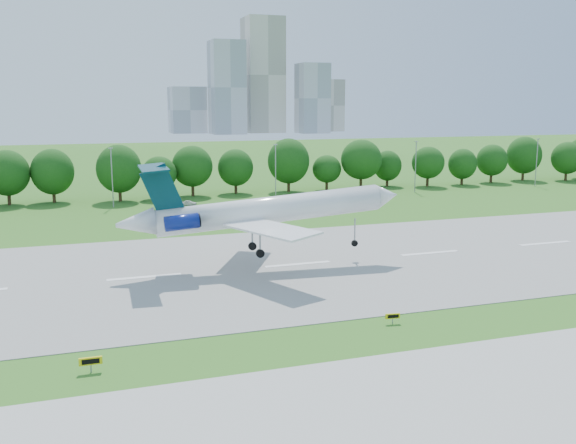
# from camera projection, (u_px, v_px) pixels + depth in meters

# --- Properties ---
(ground) EXTENTS (600.00, 600.00, 0.00)m
(ground) POSITION_uv_depth(u_px,v_px,m) (385.00, 326.00, 61.69)
(ground) COLOR #2D6019
(ground) RESTS_ON ground
(runway) EXTENTS (400.00, 45.00, 0.08)m
(runway) POSITION_uv_depth(u_px,v_px,m) (298.00, 264.00, 84.96)
(runway) COLOR gray
(runway) RESTS_ON ground
(taxiway) EXTENTS (400.00, 23.00, 0.08)m
(taxiway) POSITION_uv_depth(u_px,v_px,m) (503.00, 409.00, 44.92)
(taxiway) COLOR #ADADA8
(taxiway) RESTS_ON ground
(tree_line) EXTENTS (288.40, 8.40, 10.40)m
(tree_line) POSITION_uv_depth(u_px,v_px,m) (200.00, 169.00, 146.23)
(tree_line) COLOR #382314
(tree_line) RESTS_ON ground
(light_poles) EXTENTS (175.90, 0.25, 12.19)m
(light_poles) POSITION_uv_depth(u_px,v_px,m) (197.00, 174.00, 136.10)
(light_poles) COLOR gray
(light_poles) RESTS_ON ground
(skyline) EXTENTS (127.00, 52.00, 80.00)m
(skyline) POSITION_uv_depth(u_px,v_px,m) (258.00, 89.00, 451.39)
(skyline) COLOR #B2B2B7
(skyline) RESTS_ON ground
(airliner) EXTENTS (37.47, 27.24, 12.08)m
(airliner) POSITION_uv_depth(u_px,v_px,m) (257.00, 210.00, 81.88)
(airliner) COLOR white
(airliner) RESTS_ON ground
(taxi_sign_left) EXTENTS (1.81, 0.25, 1.27)m
(taxi_sign_left) POSITION_uv_depth(u_px,v_px,m) (91.00, 361.00, 50.89)
(taxi_sign_left) COLOR gray
(taxi_sign_left) RESTS_ON ground
(taxi_sign_centre) EXTENTS (1.48, 0.38, 1.03)m
(taxi_sign_centre) POSITION_uv_depth(u_px,v_px,m) (393.00, 316.00, 62.16)
(taxi_sign_centre) COLOR gray
(taxi_sign_centre) RESTS_ON ground
(service_vehicle_b) EXTENTS (3.41, 2.13, 1.08)m
(service_vehicle_b) POSITION_uv_depth(u_px,v_px,m) (189.00, 203.00, 133.95)
(service_vehicle_b) COLOR silver
(service_vehicle_b) RESTS_ON ground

